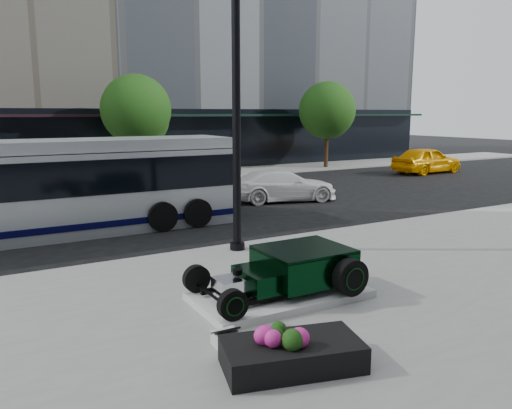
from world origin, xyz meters
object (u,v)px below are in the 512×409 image
lamppost (236,123)px  flower_planter (292,352)px  white_sedan (283,185)px  hot_rod (295,268)px  yellow_taxi (427,160)px  transit_bus (40,188)px

lamppost → flower_planter: 7.13m
lamppost → white_sedan: 8.82m
hot_rod → white_sedan: white_sedan is taller
hot_rod → lamppost: size_ratio=0.44×
flower_planter → white_sedan: size_ratio=0.47×
hot_rod → yellow_taxi: bearing=35.7°
lamppost → flower_planter: lamppost is taller
transit_bus → yellow_taxi: bearing=13.6°
flower_planter → white_sedan: bearing=57.8°
lamppost → yellow_taxi: 21.64m
white_sedan → flower_planter: bearing=162.5°
lamppost → transit_bus: (-4.27, 4.75, -1.98)m
flower_planter → white_sedan: (7.76, 12.31, 0.32)m
transit_bus → flower_planter: bearing=-79.4°
transit_bus → white_sedan: bearing=9.0°
hot_rod → flower_planter: (-1.65, -2.38, -0.34)m
lamppost → transit_bus: 6.69m
transit_bus → white_sedan: 9.93m
transit_bus → white_sedan: (9.77, 1.55, -0.81)m
flower_planter → white_sedan: white_sedan is taller
hot_rod → white_sedan: (6.11, 9.93, -0.02)m
white_sedan → yellow_taxi: (13.33, 4.03, 0.15)m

